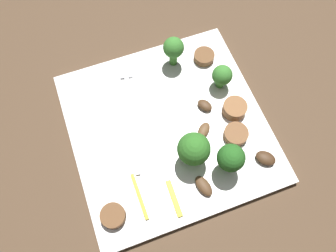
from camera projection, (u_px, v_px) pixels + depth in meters
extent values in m
plane|color=#4C3826|center=(168.00, 129.00, 0.46)|extent=(1.40, 1.40, 0.00)
cube|color=white|center=(168.00, 127.00, 0.46)|extent=(0.26, 0.26, 0.01)
cube|color=silver|center=(132.00, 123.00, 0.45)|extent=(0.14, 0.03, 0.00)
cube|color=silver|center=(125.00, 68.00, 0.49)|extent=(0.04, 0.02, 0.00)
cylinder|color=#347525|center=(192.00, 155.00, 0.42)|extent=(0.01, 0.01, 0.03)
sphere|color=#2D6B23|center=(194.00, 149.00, 0.40)|extent=(0.04, 0.04, 0.04)
cylinder|color=#296420|center=(228.00, 164.00, 0.41)|extent=(0.01, 0.01, 0.03)
sphere|color=#235B1E|center=(231.00, 158.00, 0.39)|extent=(0.03, 0.03, 0.03)
cylinder|color=#408630|center=(220.00, 82.00, 0.47)|extent=(0.01, 0.01, 0.02)
sphere|color=#387A2D|center=(222.00, 75.00, 0.45)|extent=(0.03, 0.03, 0.03)
cylinder|color=#408630|center=(173.00, 57.00, 0.48)|extent=(0.01, 0.01, 0.03)
sphere|color=#387A2D|center=(174.00, 48.00, 0.46)|extent=(0.03, 0.03, 0.03)
cylinder|color=brown|center=(235.00, 109.00, 0.45)|extent=(0.04, 0.04, 0.02)
cylinder|color=brown|center=(113.00, 216.00, 0.40)|extent=(0.04, 0.04, 0.01)
cylinder|color=brown|center=(204.00, 57.00, 0.49)|extent=(0.04, 0.04, 0.01)
cylinder|color=brown|center=(236.00, 134.00, 0.44)|extent=(0.05, 0.05, 0.01)
ellipsoid|color=#422B19|center=(266.00, 158.00, 0.43)|extent=(0.03, 0.03, 0.01)
ellipsoid|color=#4C331E|center=(205.00, 105.00, 0.46)|extent=(0.03, 0.02, 0.01)
ellipsoid|color=#4C331E|center=(204.00, 186.00, 0.41)|extent=(0.03, 0.02, 0.01)
ellipsoid|color=brown|center=(204.00, 130.00, 0.44)|extent=(0.03, 0.03, 0.01)
cube|color=yellow|center=(174.00, 198.00, 0.41)|extent=(0.05, 0.01, 0.00)
cube|color=yellow|center=(140.00, 196.00, 0.41)|extent=(0.06, 0.00, 0.00)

